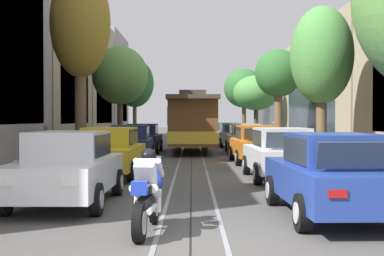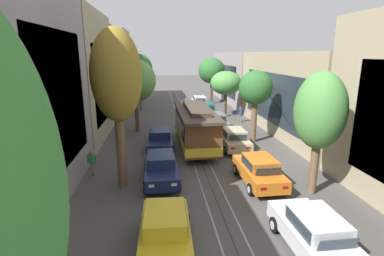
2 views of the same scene
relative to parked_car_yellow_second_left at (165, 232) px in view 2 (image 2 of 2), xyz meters
name	(u,v)px [view 2 (image 2 of 2)]	position (x,y,z in m)	size (l,w,h in m)	color
ground_plane	(194,146)	(2.60, 12.55, -0.80)	(160.00, 160.00, 0.00)	#4C4947
trolley_track_rails	(190,134)	(2.60, 15.94, -0.79)	(1.14, 61.87, 0.01)	gray
building_facade_left	(68,77)	(-7.40, 15.67, 4.38)	(5.97, 53.57, 10.87)	beige
building_facade_right	(300,89)	(12.44, 15.42, 3.17)	(5.86, 53.57, 9.08)	tan
parked_car_yellow_second_left	(165,232)	(0.00, 0.00, 0.00)	(2.08, 4.39, 1.58)	gold
parked_car_navy_mid_left	(161,168)	(-0.08, 6.21, 0.00)	(2.08, 4.40, 1.58)	#19234C
parked_car_navy_fourth_left	(160,140)	(-0.07, 11.77, 0.00)	(2.05, 4.38, 1.58)	#19234C
parked_car_white_second_right	(314,233)	(5.32, -0.65, 0.00)	(2.04, 4.38, 1.58)	silver
parked_car_orange_mid_right	(259,170)	(5.30, 5.22, 0.00)	(2.06, 4.39, 1.58)	orange
parked_car_beige_fourth_right	(234,139)	(5.46, 11.42, 0.00)	(2.03, 4.38, 1.58)	#C1B28E
parked_car_grey_fifth_right	(216,121)	(5.29, 17.51, 0.00)	(2.12, 4.41, 1.58)	slate
parked_car_teal_sixth_right	(207,110)	(5.36, 23.24, 0.00)	(2.03, 4.38, 1.58)	#196B70
parked_car_white_far_right	(200,102)	(5.32, 28.91, 0.00)	(2.06, 4.39, 1.58)	silver
street_tree_kerb_left_second	(116,78)	(-2.18, 5.84, 5.07)	(2.57, 2.67, 8.37)	brown
street_tree_kerb_left_mid	(136,81)	(-2.13, 17.66, 3.89)	(3.67, 3.47, 6.64)	brown
street_tree_kerb_left_fourth	(140,71)	(-2.39, 28.74, 4.14)	(3.34, 3.37, 7.07)	brown
street_tree_kerb_right_second	(320,112)	(7.70, 3.85, 3.49)	(2.45, 2.60, 6.27)	brown
street_tree_kerb_right_mid	(256,89)	(7.55, 13.07, 3.55)	(2.66, 2.49, 5.82)	brown
street_tree_kerb_right_fourth	(226,83)	(7.54, 23.31, 3.03)	(3.51, 3.58, 5.19)	#4C3826
street_tree_kerb_right_far	(212,71)	(7.53, 32.31, 3.90)	(3.80, 4.00, 6.55)	brown
cable_car_trolley	(195,127)	(2.59, 11.81, 0.86)	(2.72, 9.16, 3.28)	brown
pedestrian_on_left_pavement	(240,113)	(8.43, 20.13, 0.14)	(0.55, 0.40, 1.66)	slate
pedestrian_on_right_pavement	(92,161)	(-4.14, 7.48, 0.07)	(0.55, 0.36, 1.55)	slate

